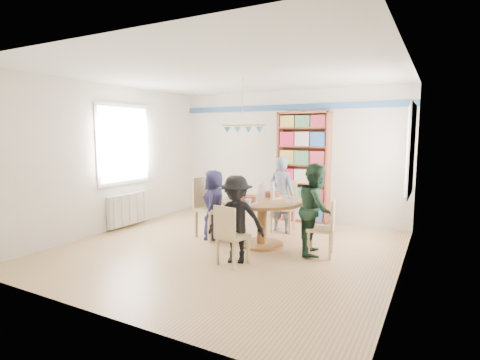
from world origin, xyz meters
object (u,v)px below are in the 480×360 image
Objects in this scene: radiator at (129,209)px; bookshelf at (303,168)px; person_near at (236,219)px; chair_right at (326,225)px; chair_far at (284,203)px; chair_left at (208,204)px; dining_table at (262,212)px; person_far at (282,194)px; person_left at (214,205)px; person_right at (316,209)px; chair_near at (229,233)px.

bookshelf reaches higher than radiator.
radiator is 0.81× the size of person_near.
chair_right is 0.91× the size of chair_far.
radiator is 1.78m from chair_left.
person_far is at bearing 92.75° from dining_table.
person_left reaches higher than chair_far.
chair_far is (-1.09, 1.09, 0.05)m from chair_right.
person_far is at bearing -92.51° from chair_far.
dining_table is 0.94× the size of person_right.
dining_table is 1.55× the size of chair_near.
chair_far is at bearing 22.81° from radiator.
chair_left is at bearing 178.49° from dining_table.
person_left is 0.53× the size of bookshelf.
person_right is (0.88, 0.01, 0.13)m from dining_table.
chair_right is 1.48m from person_far.
person_near reaches higher than chair_left.
bookshelf is at bearing 86.13° from chair_far.
chair_near is 0.38× the size of bookshelf.
person_far is 0.62× the size of bookshelf.
chair_left is 0.75× the size of person_far.
chair_left is 1.23× the size of chair_right.
person_near reaches higher than person_left.
chair_far is at bearing 134.84° from chair_right.
chair_near is at bearing -88.89° from chair_far.
chair_left reaches higher than chair_near.
dining_table is 0.58× the size of bookshelf.
radiator is at bearing -106.44° from person_left.
chair_far is 0.68× the size of person_right.
chair_near is (2.82, -0.95, 0.11)m from radiator.
chair_right is 1.35m from person_near.
chair_right reaches higher than radiator.
chair_left is (-1.06, 0.03, 0.02)m from dining_table.
person_near reaches higher than dining_table.
person_near is at bearing -15.46° from radiator.
chair_near is at bearing -110.76° from person_near.
chair_left reaches higher than radiator.
person_right is at bearing -48.86° from chair_far.
chair_near is 1.40m from person_right.
radiator is at bearing -175.71° from chair_left.
chair_left is 1.41m from person_near.
person_near is (0.91, -0.86, 0.02)m from person_left.
radiator is at bearing -157.19° from chair_far.
person_near is at bearing 85.74° from chair_near.
person_near is (0.01, -0.89, 0.06)m from dining_table.
bookshelf reaches higher than person_left.
radiator is 3.72m from person_right.
person_right reaches higher than chair_right.
person_right reaches higher than radiator.
person_left reaches higher than chair_left.
person_far is at bearing 138.25° from chair_right.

